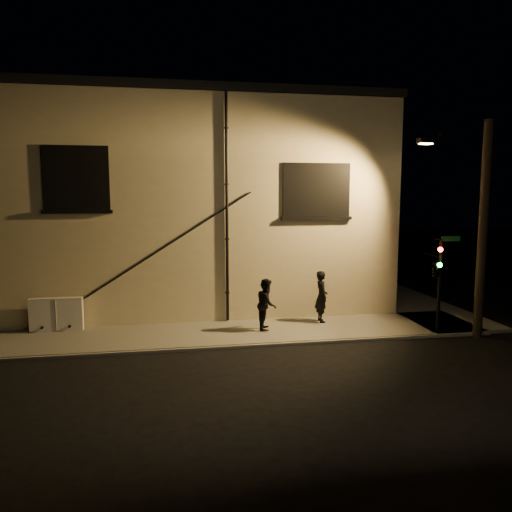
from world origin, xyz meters
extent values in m
plane|color=black|center=(0.00, 0.00, 0.00)|extent=(90.00, 90.00, 0.00)
cube|color=slate|center=(-3.00, 1.50, 0.06)|extent=(20.00, 3.00, 0.12)
cube|color=slate|center=(6.50, 8.00, 0.06)|extent=(3.00, 16.00, 0.12)
cube|color=beige|center=(-3.00, 9.00, 4.25)|extent=(16.00, 12.00, 8.50)
cube|color=black|center=(-3.00, 9.00, 8.65)|extent=(16.20, 12.20, 0.30)
cube|color=black|center=(-7.00, 2.98, 5.40)|extent=(2.20, 0.10, 2.20)
cube|color=black|center=(-7.00, 3.00, 5.40)|extent=(1.98, 0.05, 1.98)
cube|color=black|center=(1.60, 2.98, 5.00)|extent=(2.60, 0.10, 2.00)
cube|color=#A5B28C|center=(1.60, 3.00, 5.00)|extent=(2.38, 0.05, 1.78)
cylinder|color=black|center=(-1.80, 2.92, 4.31)|extent=(0.11, 0.11, 8.30)
cylinder|color=black|center=(-4.00, 2.95, 3.00)|extent=(5.96, 0.04, 3.75)
cylinder|color=black|center=(-3.88, 2.95, 3.06)|extent=(5.96, 0.04, 3.75)
cube|color=white|center=(-7.81, 2.70, 0.70)|extent=(1.76, 0.30, 1.16)
imported|color=black|center=(1.62, 2.21, 1.08)|extent=(0.47, 0.70, 1.91)
imported|color=black|center=(-0.59, 1.58, 1.02)|extent=(0.87, 1.01, 1.79)
cylinder|color=black|center=(5.31, 0.44, 1.70)|extent=(0.12, 0.12, 3.15)
imported|color=black|center=(5.09, 0.32, 2.36)|extent=(0.60, 1.93, 0.76)
sphere|color=#FF140C|center=(5.11, 0.14, 2.99)|extent=(0.17, 0.17, 0.17)
sphere|color=#14FF3F|center=(5.11, 0.14, 2.46)|extent=(0.17, 0.17, 0.17)
cube|color=#0C4C1E|center=(5.66, 0.44, 3.32)|extent=(0.70, 0.03, 0.18)
cylinder|color=black|center=(6.44, -0.17, 3.64)|extent=(0.30, 0.30, 7.27)
cylinder|color=black|center=(5.64, 0.38, 6.77)|extent=(1.85, 1.01, 0.10)
cube|color=black|center=(4.84, 0.93, 6.67)|extent=(0.55, 0.28, 0.18)
cube|color=#FFC672|center=(4.84, 0.93, 6.57)|extent=(0.42, 0.20, 0.04)
camera|label=1|loc=(-4.03, -15.19, 4.88)|focal=35.00mm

